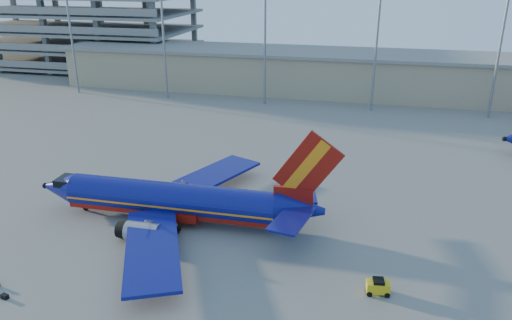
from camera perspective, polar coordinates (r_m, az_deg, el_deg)
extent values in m
plane|color=slate|center=(53.53, -4.65, -6.18)|extent=(220.00, 220.00, 0.00)
cube|color=gray|center=(105.18, 10.58, 9.59)|extent=(120.00, 15.00, 8.00)
cube|color=slate|center=(104.44, 10.74, 11.85)|extent=(122.00, 16.00, 0.60)
cube|color=slate|center=(143.87, -19.49, 10.61)|extent=(60.00, 30.00, 0.70)
cube|color=slate|center=(143.25, -19.70, 12.25)|extent=(60.00, 30.00, 0.70)
cube|color=slate|center=(142.74, -19.91, 13.91)|extent=(60.00, 30.00, 0.70)
cube|color=slate|center=(142.35, -20.12, 15.58)|extent=(60.00, 30.00, 0.70)
cube|color=slate|center=(153.64, -17.30, 15.06)|extent=(1.20, 1.20, 21.00)
cylinder|color=gray|center=(109.70, -20.52, 14.41)|extent=(0.44, 0.44, 28.00)
cylinder|color=gray|center=(100.11, -10.60, 14.82)|extent=(0.44, 0.44, 28.00)
cylinder|color=gray|center=(93.85, 1.03, 14.75)|extent=(0.44, 0.44, 28.00)
cylinder|color=gray|center=(91.62, 13.72, 14.02)|extent=(0.44, 0.44, 28.00)
cylinder|color=gray|center=(93.71, 26.30, 12.63)|extent=(0.44, 0.44, 28.00)
cylinder|color=navy|center=(51.78, -9.64, -4.38)|extent=(21.86, 3.63, 3.36)
cube|color=maroon|center=(52.15, -9.58, -5.24)|extent=(21.86, 3.00, 1.18)
cube|color=orange|center=(51.88, -9.62, -4.61)|extent=(21.86, 3.67, 0.20)
cone|color=navy|center=(57.66, -21.54, -2.91)|extent=(3.86, 3.41, 3.36)
cube|color=black|center=(56.70, -20.66, -2.24)|extent=(2.21, 2.39, 0.73)
cone|color=navy|center=(48.45, 5.11, -5.61)|extent=(4.77, 3.42, 3.36)
cube|color=maroon|center=(47.99, 4.30, -4.22)|extent=(3.83, 0.55, 2.00)
cube|color=maroon|center=(46.57, 5.95, -0.82)|extent=(6.68, 0.37, 7.26)
cube|color=orange|center=(46.59, 5.73, -0.80)|extent=(4.44, 0.44, 5.69)
cube|color=navy|center=(51.03, 5.22, -3.54)|extent=(3.94, 6.28, 0.20)
cube|color=navy|center=(45.54, 4.12, -6.72)|extent=(3.82, 6.24, 0.20)
cube|color=navy|center=(58.48, -5.43, -1.97)|extent=(9.75, 14.74, 0.32)
cube|color=navy|center=(45.23, -11.78, -9.74)|extent=(10.02, 14.70, 0.32)
cube|color=maroon|center=(52.15, -9.09, -5.66)|extent=(5.50, 3.61, 0.91)
cylinder|color=gray|center=(56.71, -8.80, -3.55)|extent=(3.30, 1.95, 1.91)
cylinder|color=gray|center=(49.03, -12.81, -8.03)|extent=(3.30, 1.95, 1.91)
cylinder|color=gray|center=(56.97, -18.91, -5.01)|extent=(0.22, 0.22, 1.00)
cylinder|color=black|center=(57.06, -18.89, -5.20)|extent=(0.58, 0.23, 0.58)
cylinder|color=black|center=(54.19, -7.23, -5.47)|extent=(0.77, 0.51, 0.76)
cylinder|color=black|center=(50.31, -9.06, -7.81)|extent=(0.77, 0.51, 0.76)
cube|color=gold|center=(42.35, 13.77, -13.88)|extent=(1.94, 1.28, 0.87)
cube|color=black|center=(42.05, 13.83, -13.30)|extent=(0.99, 1.06, 0.30)
cylinder|color=black|center=(42.87, 12.70, -13.98)|extent=(0.47, 0.22, 0.45)
cylinder|color=black|center=(42.10, 12.84, -14.72)|extent=(0.47, 0.22, 0.45)
cylinder|color=black|center=(43.08, 14.58, -13.98)|extent=(0.47, 0.22, 0.45)
cylinder|color=black|center=(42.31, 14.76, -14.72)|extent=(0.47, 0.22, 0.45)
cube|color=black|center=(45.54, -26.78, -13.75)|extent=(0.66, 0.51, 0.37)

